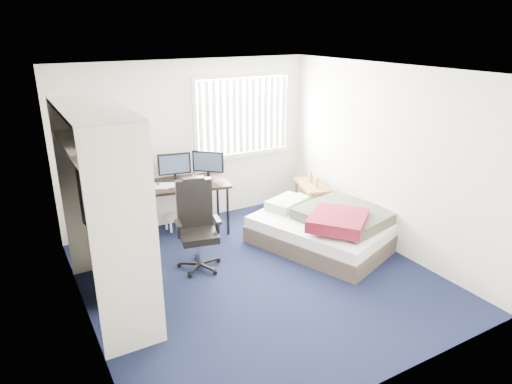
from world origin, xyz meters
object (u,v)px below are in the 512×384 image
Objects in this scene: office_chair at (198,234)px; nightstand at (312,188)px; bed at (326,228)px; desk at (173,182)px.

nightstand is (2.27, 0.64, 0.03)m from office_chair.
desk is at bearing 139.31° from bed.
desk is 0.78× the size of bed.
office_chair reaches higher than nightstand.
office_chair is at bearing -94.92° from desk.
office_chair is at bearing 168.84° from bed.
nightstand is at bearing 15.75° from office_chair.
office_chair is 1.34× the size of nightstand.
bed is at bearing -11.16° from office_chair.
nightstand is (2.18, -0.47, -0.33)m from desk.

